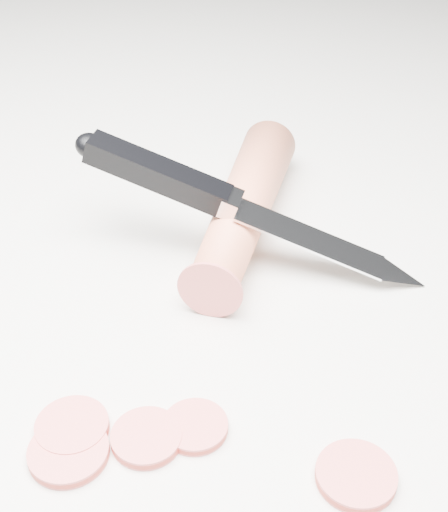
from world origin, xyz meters
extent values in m
plane|color=beige|center=(0.00, 0.00, 0.00)|extent=(2.40, 2.40, 0.00)
cylinder|color=#D96543|center=(0.07, 0.11, 0.02)|extent=(0.10, 0.18, 0.04)
cylinder|color=#CD4F4C|center=(0.02, -0.06, 0.00)|extent=(0.03, 0.03, 0.01)
cylinder|color=#CD4F4C|center=(-0.04, -0.05, 0.00)|extent=(0.04, 0.04, 0.01)
cylinder|color=#CD4F4C|center=(0.09, -0.10, 0.00)|extent=(0.04, 0.04, 0.01)
cylinder|color=#CD4F4C|center=(-0.04, -0.07, 0.00)|extent=(0.04, 0.04, 0.01)
cylinder|color=#CD4F4C|center=(0.00, -0.06, 0.00)|extent=(0.04, 0.04, 0.01)
camera|label=1|loc=(0.01, -0.29, 0.29)|focal=50.00mm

